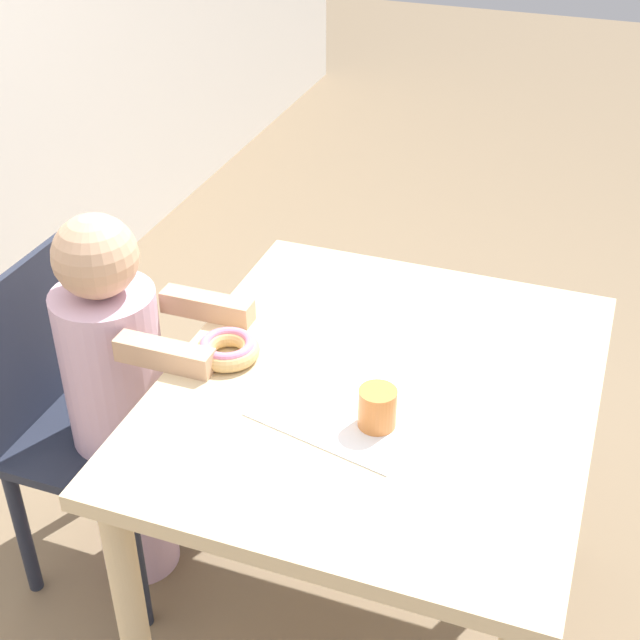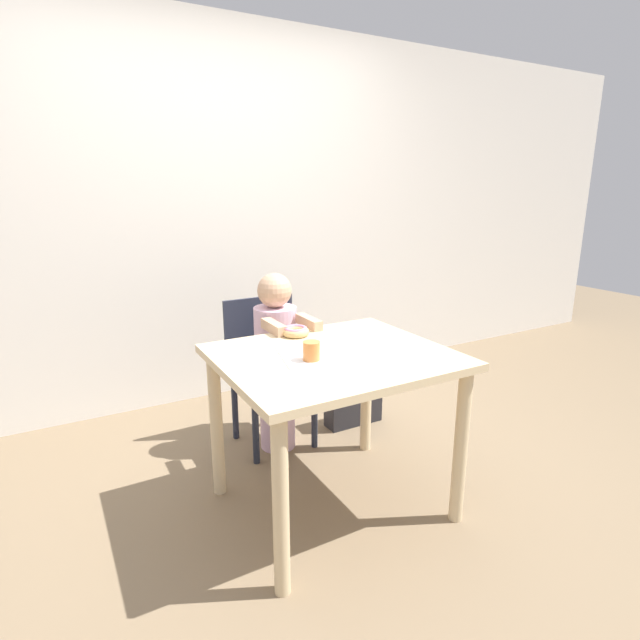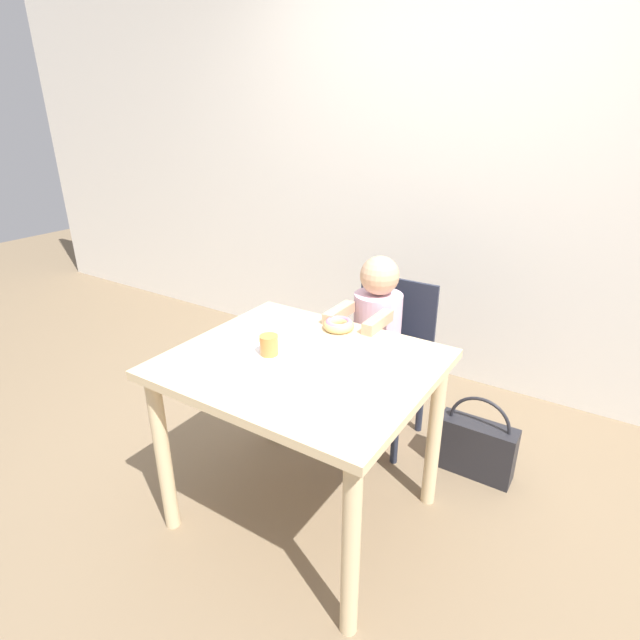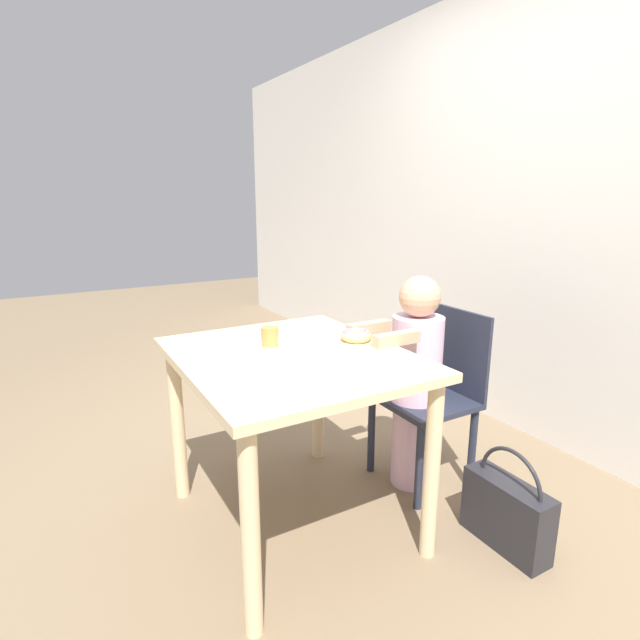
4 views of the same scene
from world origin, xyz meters
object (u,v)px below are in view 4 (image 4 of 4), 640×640
(child_figure, at_px, (415,381))
(handbag, at_px, (507,511))
(chair, at_px, (433,392))
(donut, at_px, (356,335))
(cup, at_px, (270,337))

(child_figure, height_order, handbag, child_figure)
(chair, bearing_deg, donut, -94.47)
(cup, bearing_deg, handbag, 45.96)
(chair, height_order, donut, chair)
(child_figure, bearing_deg, donut, -96.12)
(donut, distance_m, handbag, 0.91)
(donut, bearing_deg, chair, 85.53)
(child_figure, bearing_deg, cup, -101.64)
(donut, bearing_deg, cup, -106.28)
(chair, height_order, handbag, chair)
(chair, distance_m, handbag, 0.61)
(chair, bearing_deg, handbag, -8.50)
(cup, bearing_deg, child_figure, 78.36)
(donut, bearing_deg, child_figure, 83.88)
(cup, bearing_deg, donut, 73.72)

